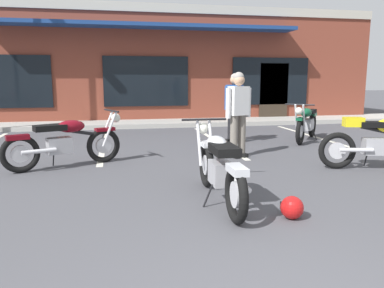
% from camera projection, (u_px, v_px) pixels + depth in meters
% --- Properties ---
extents(ground_plane, '(80.00, 80.00, 0.00)m').
position_uv_depth(ground_plane, '(192.00, 185.00, 5.57)').
color(ground_plane, '#47474C').
extents(sidewalk_kerb, '(22.00, 1.80, 0.14)m').
position_uv_depth(sidewalk_kerb, '(149.00, 123.00, 12.78)').
color(sidewalk_kerb, '#A8A59E').
rests_on(sidewalk_kerb, ground_plane).
extents(brick_storefront_building, '(17.06, 6.99, 4.05)m').
position_uv_depth(brick_storefront_building, '(140.00, 67.00, 15.93)').
color(brick_storefront_building, brown).
rests_on(brick_storefront_building, ground_plane).
extents(painted_stall_lines, '(8.44, 4.80, 0.01)m').
position_uv_depth(painted_stall_lines, '(161.00, 142.00, 9.31)').
color(painted_stall_lines, silver).
rests_on(painted_stall_lines, ground_plane).
extents(motorcycle_foreground_classic, '(0.66, 2.11, 0.98)m').
position_uv_depth(motorcycle_foreground_classic, '(219.00, 166.00, 4.77)').
color(motorcycle_foreground_classic, black).
rests_on(motorcycle_foreground_classic, ground_plane).
extents(motorcycle_red_sportbike, '(1.54, 1.75, 0.98)m').
position_uv_depth(motorcycle_red_sportbike, '(307.00, 122.00, 9.53)').
color(motorcycle_red_sportbike, black).
rests_on(motorcycle_red_sportbike, ground_plane).
extents(motorcycle_black_cruiser, '(1.99, 1.10, 0.98)m').
position_uv_depth(motorcycle_black_cruiser, '(65.00, 141.00, 6.65)').
color(motorcycle_black_cruiser, black).
rests_on(motorcycle_black_cruiser, ground_plane).
extents(person_in_black_shirt, '(0.60, 0.37, 1.68)m').
position_uv_depth(person_in_black_shirt, '(238.00, 109.00, 7.43)').
color(person_in_black_shirt, black).
rests_on(person_in_black_shirt, ground_plane).
extents(person_in_shorts_foreground, '(0.42, 0.56, 1.68)m').
position_uv_depth(person_in_shorts_foreground, '(234.00, 104.00, 9.18)').
color(person_in_shorts_foreground, black).
rests_on(person_in_shorts_foreground, ground_plane).
extents(helmet_on_pavement, '(0.26, 0.26, 0.26)m').
position_uv_depth(helmet_on_pavement, '(292.00, 208.00, 4.23)').
color(helmet_on_pavement, '#B71414').
rests_on(helmet_on_pavement, ground_plane).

